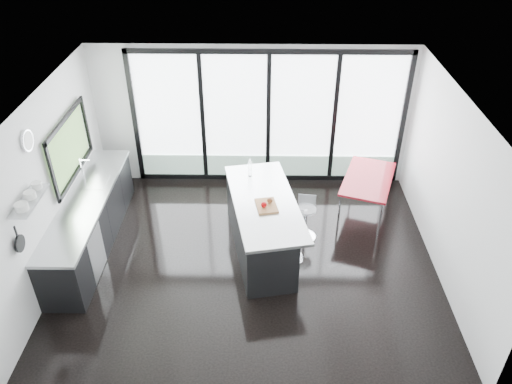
{
  "coord_description": "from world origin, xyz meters",
  "views": [
    {
      "loc": [
        0.21,
        -6.2,
        5.5
      ],
      "look_at": [
        0.1,
        0.3,
        1.15
      ],
      "focal_mm": 35.0,
      "sensor_mm": 36.0,
      "label": 1
    }
  ],
  "objects_px": {
    "bar_stool_far": "(305,223)",
    "red_table": "(366,195)",
    "bar_stool_near": "(291,242)",
    "island": "(260,225)"
  },
  "relations": [
    {
      "from": "bar_stool_near",
      "to": "red_table",
      "type": "distance_m",
      "value": 1.96
    },
    {
      "from": "island",
      "to": "bar_stool_far",
      "type": "distance_m",
      "value": 0.85
    },
    {
      "from": "bar_stool_near",
      "to": "red_table",
      "type": "bearing_deg",
      "value": 52.85
    },
    {
      "from": "bar_stool_near",
      "to": "bar_stool_far",
      "type": "relative_size",
      "value": 1.13
    },
    {
      "from": "island",
      "to": "bar_stool_near",
      "type": "height_order",
      "value": "island"
    },
    {
      "from": "bar_stool_near",
      "to": "red_table",
      "type": "height_order",
      "value": "red_table"
    },
    {
      "from": "bar_stool_far",
      "to": "red_table",
      "type": "relative_size",
      "value": 0.44
    },
    {
      "from": "bar_stool_near",
      "to": "red_table",
      "type": "relative_size",
      "value": 0.5
    },
    {
      "from": "island",
      "to": "bar_stool_far",
      "type": "height_order",
      "value": "island"
    },
    {
      "from": "bar_stool_near",
      "to": "bar_stool_far",
      "type": "height_order",
      "value": "bar_stool_near"
    }
  ]
}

